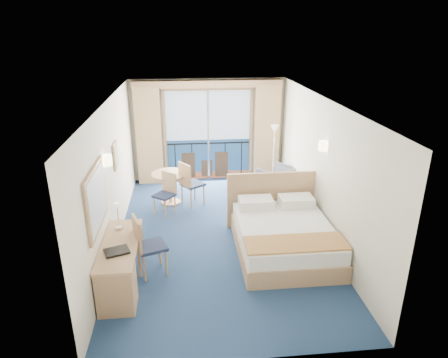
% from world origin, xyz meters
% --- Properties ---
extents(floor, '(6.50, 6.50, 0.00)m').
position_xyz_m(floor, '(0.00, 0.00, 0.00)').
color(floor, navy).
rests_on(floor, ground).
extents(room_walls, '(4.04, 6.54, 2.72)m').
position_xyz_m(room_walls, '(0.00, 0.00, 1.78)').
color(room_walls, white).
rests_on(room_walls, ground).
extents(balcony_door, '(2.36, 0.03, 2.52)m').
position_xyz_m(balcony_door, '(-0.01, 3.22, 1.14)').
color(balcony_door, navy).
rests_on(balcony_door, room_walls).
extents(curtain_left, '(0.65, 0.22, 2.55)m').
position_xyz_m(curtain_left, '(-1.55, 3.07, 1.28)').
color(curtain_left, tan).
rests_on(curtain_left, room_walls).
extents(curtain_right, '(0.65, 0.22, 2.55)m').
position_xyz_m(curtain_right, '(1.55, 3.07, 1.28)').
color(curtain_right, tan).
rests_on(curtain_right, room_walls).
extents(pelmet, '(3.80, 0.25, 0.18)m').
position_xyz_m(pelmet, '(0.00, 3.10, 2.58)').
color(pelmet, tan).
rests_on(pelmet, room_walls).
extents(mirror, '(0.05, 1.25, 0.95)m').
position_xyz_m(mirror, '(-1.97, -1.50, 1.55)').
color(mirror, tan).
rests_on(mirror, room_walls).
extents(wall_print, '(0.04, 0.42, 0.52)m').
position_xyz_m(wall_print, '(-1.97, 0.45, 1.60)').
color(wall_print, tan).
rests_on(wall_print, room_walls).
extents(sconce_left, '(0.18, 0.18, 0.18)m').
position_xyz_m(sconce_left, '(-1.94, -0.60, 1.85)').
color(sconce_left, '#FFEAB2').
rests_on(sconce_left, room_walls).
extents(sconce_right, '(0.18, 0.18, 0.18)m').
position_xyz_m(sconce_right, '(1.94, -0.15, 1.85)').
color(sconce_right, '#FFEAB2').
rests_on(sconce_right, room_walls).
extents(bed, '(1.87, 2.23, 1.18)m').
position_xyz_m(bed, '(1.12, -0.71, 0.33)').
color(bed, tan).
rests_on(bed, ground).
extents(nightstand, '(0.39, 0.37, 0.50)m').
position_xyz_m(nightstand, '(1.79, 0.82, 0.25)').
color(nightstand, tan).
rests_on(nightstand, ground).
extents(phone, '(0.22, 0.18, 0.09)m').
position_xyz_m(phone, '(1.77, 0.84, 0.55)').
color(phone, silver).
rests_on(phone, nightstand).
extents(armchair, '(1.12, 1.12, 0.74)m').
position_xyz_m(armchair, '(1.60, 1.85, 0.37)').
color(armchair, '#464A55').
rests_on(armchair, ground).
extents(floor_lamp, '(0.22, 0.22, 1.60)m').
position_xyz_m(floor_lamp, '(1.64, 2.57, 1.22)').
color(floor_lamp, silver).
rests_on(floor_lamp, ground).
extents(desk, '(0.57, 1.64, 0.77)m').
position_xyz_m(desk, '(-1.71, -1.94, 0.43)').
color(desk, tan).
rests_on(desk, ground).
extents(desk_chair, '(0.60, 0.59, 1.08)m').
position_xyz_m(desk_chair, '(-1.34, -1.24, 0.61)').
color(desk_chair, '#1C2642').
rests_on(desk_chair, ground).
extents(folder, '(0.43, 0.37, 0.03)m').
position_xyz_m(folder, '(-1.71, -1.76, 0.79)').
color(folder, black).
rests_on(folder, desk).
extents(desk_lamp, '(0.12, 0.12, 0.45)m').
position_xyz_m(desk_lamp, '(-1.78, -1.01, 1.11)').
color(desk_lamp, silver).
rests_on(desk_lamp, desk).
extents(round_table, '(0.83, 0.83, 0.75)m').
position_xyz_m(round_table, '(-1.01, 1.68, 0.57)').
color(round_table, tan).
rests_on(round_table, ground).
extents(table_chair_a, '(0.64, 0.63, 1.05)m').
position_xyz_m(table_chair_a, '(-0.56, 1.50, 0.59)').
color(table_chair_a, '#1C2642').
rests_on(table_chair_a, ground).
extents(table_chair_b, '(0.57, 0.57, 0.94)m').
position_xyz_m(table_chair_b, '(-1.07, 1.14, 0.53)').
color(table_chair_b, '#1C2642').
rests_on(table_chair_b, ground).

